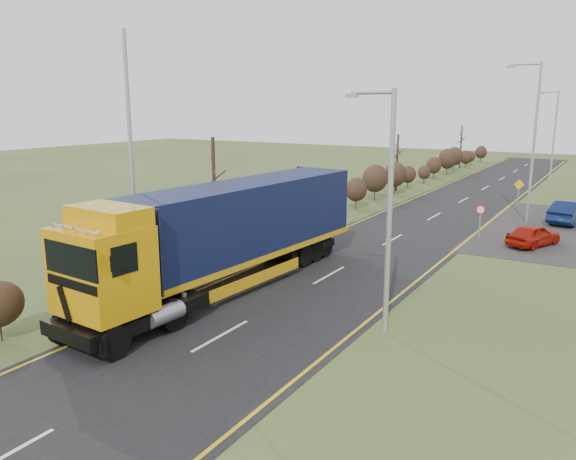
# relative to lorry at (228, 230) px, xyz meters

# --- Properties ---
(ground) EXTENTS (160.00, 160.00, 0.00)m
(ground) POSITION_rel_lorry_xyz_m (2.80, -0.21, -2.54)
(ground) COLOR #3B4B20
(ground) RESTS_ON ground
(road) EXTENTS (8.00, 120.00, 0.02)m
(road) POSITION_rel_lorry_xyz_m (2.80, 9.79, -2.53)
(road) COLOR black
(road) RESTS_ON ground
(layby) EXTENTS (6.00, 18.00, 0.02)m
(layby) POSITION_rel_lorry_xyz_m (9.30, 19.79, -2.53)
(layby) COLOR #282524
(layby) RESTS_ON ground
(lane_markings) EXTENTS (7.52, 116.00, 0.01)m
(lane_markings) POSITION_rel_lorry_xyz_m (2.80, 9.49, -2.51)
(lane_markings) COLOR gold
(lane_markings) RESTS_ON road
(hedgerow) EXTENTS (2.24, 102.04, 6.05)m
(hedgerow) POSITION_rel_lorry_xyz_m (-3.20, 7.69, -0.92)
(hedgerow) COLOR black
(hedgerow) RESTS_ON ground
(lorry) EXTENTS (3.60, 16.24, 4.48)m
(lorry) POSITION_rel_lorry_xyz_m (0.00, 0.00, 0.00)
(lorry) COLOR black
(lorry) RESTS_ON ground
(car_red_hatchback) EXTENTS (2.75, 3.89, 1.23)m
(car_red_hatchback) POSITION_rel_lorry_xyz_m (9.89, 14.46, -1.93)
(car_red_hatchback) COLOR #A61308
(car_red_hatchback) RESTS_ON ground
(car_blue_sedan) EXTENTS (2.37, 4.70, 1.48)m
(car_blue_sedan) POSITION_rel_lorry_xyz_m (11.00, 22.23, -1.80)
(car_blue_sedan) COLOR #0A173B
(car_blue_sedan) RESTS_ON ground
(streetlight_near) EXTENTS (1.73, 0.18, 8.10)m
(streetlight_near) POSITION_rel_lorry_xyz_m (7.31, -1.08, 1.89)
(streetlight_near) COLOR #9EA0A4
(streetlight_near) RESTS_ON ground
(streetlight_mid) EXTENTS (2.17, 0.20, 10.25)m
(streetlight_mid) POSITION_rel_lorry_xyz_m (8.45, 21.08, 3.14)
(streetlight_mid) COLOR #9EA0A4
(streetlight_mid) RESTS_ON ground
(streetlight_far) EXTENTS (1.91, 0.18, 8.95)m
(streetlight_far) POSITION_rel_lorry_xyz_m (7.29, 43.53, 2.39)
(streetlight_far) COLOR #9EA0A4
(streetlight_far) RESTS_ON ground
(left_pole) EXTENTS (0.16, 0.16, 10.35)m
(left_pole) POSITION_rel_lorry_xyz_m (-2.52, -2.68, 2.63)
(left_pole) COLOR #9EA0A4
(left_pole) RESTS_ON ground
(speed_sign) EXTENTS (0.56, 0.10, 2.04)m
(speed_sign) POSITION_rel_lorry_xyz_m (7.00, 14.47, -1.15)
(speed_sign) COLOR #9EA0A4
(speed_sign) RESTS_ON ground
(warning_board) EXTENTS (0.78, 0.11, 2.05)m
(warning_board) POSITION_rel_lorry_xyz_m (7.00, 27.28, -1.28)
(warning_board) COLOR #9EA0A4
(warning_board) RESTS_ON ground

